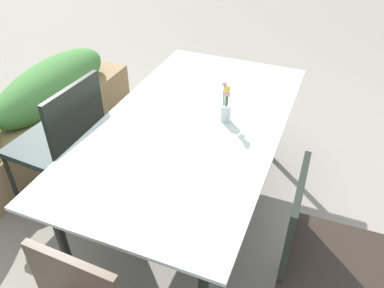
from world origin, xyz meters
TOP-DOWN VIEW (x-y plane):
  - ground_plane at (0.00, 0.00)m, footprint 12.00×12.00m
  - dining_table at (-0.01, -0.02)m, footprint 1.88×1.02m
  - chair_far_side at (-0.20, 0.79)m, footprint 0.53×0.53m
  - chair_near_left at (-0.44, -0.84)m, footprint 0.48×0.48m
  - flower_vase at (0.08, -0.20)m, footprint 0.06×0.06m
  - planter_box at (-0.17, 1.40)m, footprint 2.84×0.47m

SIDE VIEW (x-z plane):
  - ground_plane at x=0.00m, z-range 0.00..0.00m
  - planter_box at x=-0.17m, z-range -0.03..0.65m
  - chair_near_left at x=-0.44m, z-range 0.06..0.94m
  - chair_far_side at x=-0.20m, z-range 0.07..1.02m
  - dining_table at x=-0.01m, z-range 0.32..1.07m
  - flower_vase at x=0.08m, z-range 0.72..0.97m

